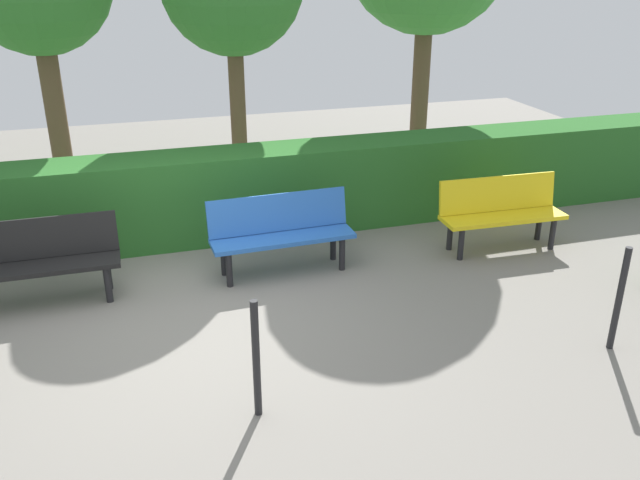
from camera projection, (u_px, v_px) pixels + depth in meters
name	position (u px, v px, depth m)	size (l,w,h in m)	color
ground_plane	(191.00, 325.00, 6.45)	(17.71, 17.71, 0.00)	gray
bench_yellow	(501.00, 210.00, 7.97)	(1.52, 0.50, 0.86)	yellow
bench_blue	(281.00, 230.00, 7.39)	(1.60, 0.51, 0.86)	blue
bench_black	(39.00, 258.00, 6.72)	(1.57, 0.46, 0.86)	black
hedge_row	(261.00, 191.00, 8.41)	(13.71, 0.72, 1.09)	#266023
railing_post_near	(619.00, 299.00, 5.88)	(0.06, 0.06, 1.00)	black
railing_post_mid	(256.00, 359.00, 5.00)	(0.06, 0.06, 1.00)	black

